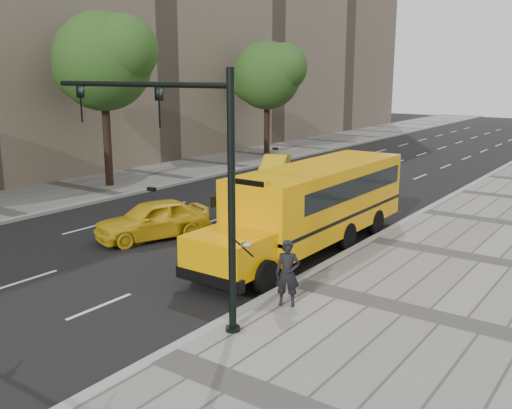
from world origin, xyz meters
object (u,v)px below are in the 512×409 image
Objects in this scene: pedestrian at (288,273)px; traffic_signal at (186,165)px; taxi_far at (275,166)px; tree_c at (268,75)px; school_bus at (316,200)px; tree_b at (104,61)px; taxi_near at (153,219)px.

pedestrian is 4.03m from traffic_signal.
pedestrian reaches higher than taxi_far.
tree_c is 24.24m from school_bus.
tree_b is 2.15× the size of taxi_near.
tree_c is 1.36× the size of traffic_signal.
tree_c is 23.91m from taxi_near.
taxi_near is at bearing -153.87° from school_bus.
taxi_near is at bearing 135.49° from pedestrian.
traffic_signal reaches higher than pedestrian.
school_bus is 14.73m from taxi_far.
taxi_near is 2.44× the size of pedestrian.
traffic_signal is at bearing -84.85° from school_bus.
pedestrian is at bearing 1.91° from taxi_near.
tree_c is 30.63m from traffic_signal.
taxi_near is at bearing -66.56° from tree_c.
taxi_near reaches higher than taxi_far.
tree_b is at bearing 169.46° from taxi_near.
pedestrian is (17.25, -24.20, -5.12)m from tree_c.
tree_c is 1.95× the size of taxi_near.
tree_c reaches higher than traffic_signal.
traffic_signal is at bearing -87.00° from taxi_far.
taxi_far is 20.58m from pedestrian.
tree_b is 12.55m from taxi_near.
tree_c reaches higher than taxi_near.
tree_c is (-0.00, 15.58, -0.77)m from tree_b.
traffic_signal is (10.05, -19.01, 3.41)m from taxi_far.
traffic_signal is (0.69, -7.68, 2.33)m from school_bus.
taxi_far is (-3.71, 14.10, -0.08)m from taxi_near.
tree_c is 10.67m from taxi_far.
school_bus is (14.90, -18.60, -4.41)m from tree_c.
school_bus is 8.06m from traffic_signal.
tree_c is 0.75× the size of school_bus.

